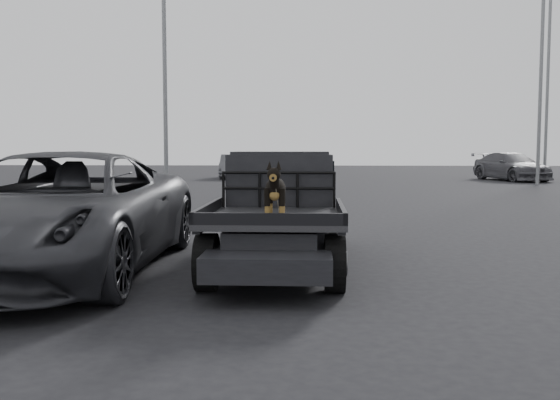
{
  "coord_description": "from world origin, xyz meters",
  "views": [
    {
      "loc": [
        0.02,
        -7.82,
        1.85
      ],
      "look_at": [
        -0.37,
        -0.45,
        1.24
      ],
      "focal_mm": 40.0,
      "sensor_mm": 36.0,
      "label": 1
    }
  ],
  "objects_px": {
    "floodlight_near": "(164,23)",
    "floodlight_far": "(549,49)",
    "dog": "(275,194)",
    "floodlight_mid": "(542,54)",
    "flatbed_ute": "(278,238)",
    "parked_suv": "(59,213)",
    "distant_car_a": "(234,166)",
    "distant_car_b": "(511,166)"
  },
  "relations": [
    {
      "from": "dog",
      "to": "floodlight_mid",
      "type": "relative_size",
      "value": 0.06
    },
    {
      "from": "dog",
      "to": "floodlight_near",
      "type": "bearing_deg",
      "value": 107.42
    },
    {
      "from": "floodlight_far",
      "to": "dog",
      "type": "bearing_deg",
      "value": -115.28
    },
    {
      "from": "distant_car_b",
      "to": "floodlight_mid",
      "type": "xyz_separation_m",
      "value": [
        0.08,
        -4.04,
        5.8
      ]
    },
    {
      "from": "parked_suv",
      "to": "distant_car_b",
      "type": "distance_m",
      "value": 31.51
    },
    {
      "from": "distant_car_a",
      "to": "floodlight_far",
      "type": "relative_size",
      "value": 0.32
    },
    {
      "from": "flatbed_ute",
      "to": "distant_car_b",
      "type": "relative_size",
      "value": 0.97
    },
    {
      "from": "distant_car_b",
      "to": "floodlight_far",
      "type": "relative_size",
      "value": 0.39
    },
    {
      "from": "dog",
      "to": "distant_car_a",
      "type": "relative_size",
      "value": 0.16
    },
    {
      "from": "dog",
      "to": "floodlight_near",
      "type": "xyz_separation_m",
      "value": [
        -5.7,
        18.17,
        5.74
      ]
    },
    {
      "from": "parked_suv",
      "to": "floodlight_near",
      "type": "xyz_separation_m",
      "value": [
        -2.41,
        16.92,
        6.12
      ]
    },
    {
      "from": "parked_suv",
      "to": "distant_car_a",
      "type": "height_order",
      "value": "parked_suv"
    },
    {
      "from": "floodlight_near",
      "to": "floodlight_mid",
      "type": "xyz_separation_m",
      "value": [
        17.67,
        6.65,
        -0.42
      ]
    },
    {
      "from": "distant_car_a",
      "to": "floodlight_near",
      "type": "xyz_separation_m",
      "value": [
        -1.28,
        -12.3,
        6.29
      ]
    },
    {
      "from": "dog",
      "to": "parked_suv",
      "type": "bearing_deg",
      "value": 159.23
    },
    {
      "from": "distant_car_a",
      "to": "floodlight_near",
      "type": "height_order",
      "value": "floodlight_near"
    },
    {
      "from": "dog",
      "to": "floodlight_mid",
      "type": "distance_m",
      "value": 28.06
    },
    {
      "from": "flatbed_ute",
      "to": "floodlight_near",
      "type": "xyz_separation_m",
      "value": [
        -5.63,
        16.3,
        6.57
      ]
    },
    {
      "from": "distant_car_a",
      "to": "floodlight_near",
      "type": "distance_m",
      "value": 13.88
    },
    {
      "from": "distant_car_b",
      "to": "floodlight_mid",
      "type": "bearing_deg",
      "value": -105.14
    },
    {
      "from": "flatbed_ute",
      "to": "floodlight_mid",
      "type": "bearing_deg",
      "value": 62.3
    },
    {
      "from": "distant_car_b",
      "to": "parked_suv",
      "type": "bearing_deg",
      "value": -135.09
    },
    {
      "from": "distant_car_b",
      "to": "floodlight_near",
      "type": "relative_size",
      "value": 0.43
    },
    {
      "from": "flatbed_ute",
      "to": "distant_car_a",
      "type": "bearing_deg",
      "value": 98.65
    },
    {
      "from": "flatbed_ute",
      "to": "floodlight_mid",
      "type": "height_order",
      "value": "floodlight_mid"
    },
    {
      "from": "floodlight_near",
      "to": "dog",
      "type": "bearing_deg",
      "value": -72.58
    },
    {
      "from": "parked_suv",
      "to": "floodlight_near",
      "type": "distance_m",
      "value": 18.16
    },
    {
      "from": "floodlight_near",
      "to": "floodlight_far",
      "type": "xyz_separation_m",
      "value": [
        20.02,
        12.15,
        0.66
      ]
    },
    {
      "from": "floodlight_near",
      "to": "floodlight_mid",
      "type": "height_order",
      "value": "floodlight_near"
    },
    {
      "from": "distant_car_a",
      "to": "floodlight_far",
      "type": "bearing_deg",
      "value": -5.12
    },
    {
      "from": "distant_car_a",
      "to": "distant_car_b",
      "type": "bearing_deg",
      "value": -10.33
    },
    {
      "from": "distant_car_a",
      "to": "floodlight_mid",
      "type": "relative_size",
      "value": 0.37
    },
    {
      "from": "distant_car_b",
      "to": "floodlight_mid",
      "type": "height_order",
      "value": "floodlight_mid"
    },
    {
      "from": "flatbed_ute",
      "to": "dog",
      "type": "height_order",
      "value": "dog"
    },
    {
      "from": "floodlight_mid",
      "to": "parked_suv",
      "type": "bearing_deg",
      "value": -122.92
    },
    {
      "from": "dog",
      "to": "parked_suv",
      "type": "distance_m",
      "value": 3.54
    },
    {
      "from": "flatbed_ute",
      "to": "floodlight_far",
      "type": "height_order",
      "value": "floodlight_far"
    },
    {
      "from": "flatbed_ute",
      "to": "dog",
      "type": "bearing_deg",
      "value": -87.71
    },
    {
      "from": "flatbed_ute",
      "to": "parked_suv",
      "type": "height_order",
      "value": "parked_suv"
    },
    {
      "from": "floodlight_near",
      "to": "floodlight_far",
      "type": "relative_size",
      "value": 0.91
    },
    {
      "from": "parked_suv",
      "to": "distant_car_a",
      "type": "xyz_separation_m",
      "value": [
        -1.13,
        29.23,
        -0.16
      ]
    },
    {
      "from": "flatbed_ute",
      "to": "floodlight_far",
      "type": "xyz_separation_m",
      "value": [
        14.4,
        28.45,
        7.23
      ]
    }
  ]
}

